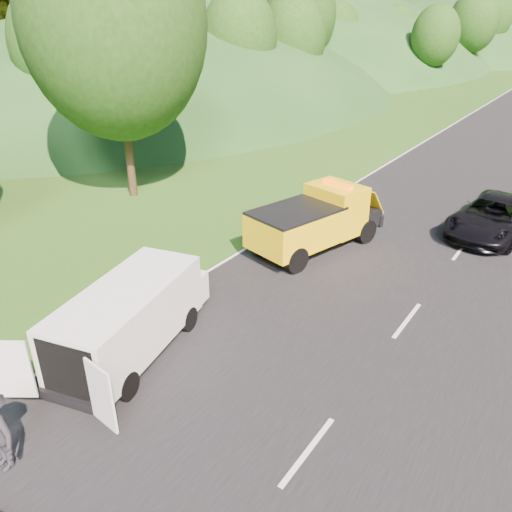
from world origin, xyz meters
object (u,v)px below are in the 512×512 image
Objects in this scene: tow_truck at (317,220)px; worker at (5,467)px; passing_suv at (490,234)px; woman at (166,326)px; child at (168,335)px; suitcase at (126,291)px; white_van at (132,316)px.

tow_truck is 3.25× the size of worker.
tow_truck reaches higher than passing_suv.
worker is at bearing 179.73° from woman.
child is 1.64× the size of suitcase.
woman is at bearing -170.86° from child.
suitcase is at bearing -99.98° from tow_truck.
tow_truck reaches higher than worker.
suitcase is (-2.34, 1.77, -0.88)m from white_van.
woman is (-1.00, -7.26, -1.20)m from tow_truck.
suitcase is (-2.48, 0.70, 0.27)m from child.
tow_truck is 7.65m from passing_suv.
tow_truck is 7.58m from suitcase.
white_van is at bearing -37.16° from suitcase.
tow_truck is 6.69× the size of child.
passing_suv is (6.32, 12.62, 0.00)m from woman.
worker reaches higher than suitcase.
child is (0.36, -0.28, 0.00)m from woman.
suitcase is 14.84m from passing_suv.
suitcase reaches higher than child.
passing_suv reaches higher than child.
suitcase is at bearing 129.01° from white_van.
passing_suv is at bearing 55.32° from suitcase.
child is at bearing -15.67° from suitcase.
woman is 0.31× the size of passing_suv.
white_van reaches higher than suitcase.
white_van is 1.59m from child.
worker reaches higher than woman.
child is at bearing 68.52° from white_van.
tow_truck is at bearing 91.88° from worker.
woman is 5.60m from worker.
passing_suv is at bearing 75.76° from worker.
passing_suv is (5.32, 5.36, -1.20)m from tow_truck.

